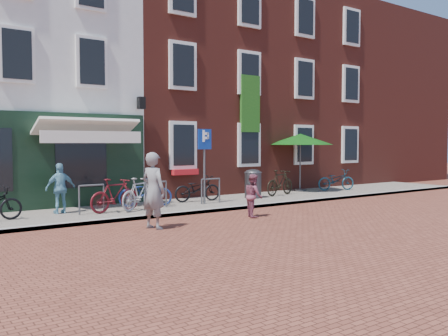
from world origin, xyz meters
TOP-DOWN VIEW (x-y plane):
  - ground at (0.00, 0.00)m, footprint 80.00×80.00m
  - sidewalk at (1.00, 1.50)m, footprint 24.00×3.00m
  - building_brick_mid at (2.00, 7.00)m, footprint 6.00×8.00m
  - building_brick_right at (8.00, 7.00)m, footprint 6.00×8.00m
  - filler_right at (14.50, 7.00)m, footprint 7.00×8.00m
  - litter_bin at (2.61, 1.60)m, footprint 0.60×0.60m
  - parking_sign at (0.25, 1.19)m, footprint 0.50×0.07m
  - parasol at (5.74, 2.40)m, footprint 2.66×2.66m
  - woman at (-2.92, -1.41)m, footprint 0.64×0.79m
  - boy at (0.22, -1.37)m, footprint 0.64×0.71m
  - cafe_person at (-4.18, 1.78)m, footprint 0.85×0.39m
  - bicycle_1 at (-2.83, 1.14)m, footprint 1.67×0.74m
  - bicycle_2 at (-1.57, 1.76)m, footprint 1.76×1.12m
  - bicycle_3 at (-2.07, 1.11)m, footprint 1.64×1.13m
  - bicycle_4 at (0.41, 1.87)m, footprint 1.72×0.79m
  - bicycle_5 at (3.94, 1.63)m, footprint 1.67×0.78m
  - bicycle_6 at (7.16, 1.72)m, footprint 1.76×1.07m

SIDE VIEW (x-z plane):
  - ground at x=0.00m, z-range 0.00..0.00m
  - sidewalk at x=1.00m, z-range 0.00..0.10m
  - bicycle_2 at x=-1.57m, z-range 0.10..0.97m
  - bicycle_4 at x=0.41m, z-range 0.10..0.97m
  - bicycle_6 at x=7.16m, z-range 0.10..0.97m
  - bicycle_1 at x=-2.83m, z-range 0.10..1.07m
  - bicycle_3 at x=-2.07m, z-range 0.10..1.07m
  - bicycle_5 at x=3.94m, z-range 0.10..1.07m
  - boy at x=0.22m, z-range 0.00..1.21m
  - litter_bin at x=2.61m, z-range 0.12..1.22m
  - cafe_person at x=-4.18m, z-range 0.10..1.51m
  - woman at x=-2.92m, z-range 0.00..1.86m
  - parking_sign at x=0.25m, z-range 0.56..2.98m
  - parasol at x=5.74m, z-range 1.09..3.54m
  - filler_right at x=14.50m, z-range 0.00..9.00m
  - building_brick_mid at x=2.00m, z-range 0.00..10.00m
  - building_brick_right at x=8.00m, z-range 0.00..10.00m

